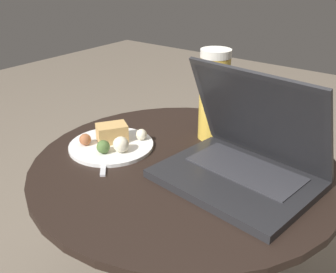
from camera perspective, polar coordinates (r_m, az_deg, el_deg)
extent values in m
cylinder|color=#515156|center=(1.09, 2.20, -16.93)|extent=(0.09, 0.09, 0.53)
cylinder|color=black|center=(0.93, 2.48, -4.28)|extent=(0.72, 0.72, 0.02)
cube|color=#232326|center=(0.86, 9.72, -6.13)|extent=(0.34, 0.28, 0.02)
cube|color=#333338|center=(0.88, 11.16, -4.63)|extent=(0.26, 0.15, 0.00)
cube|color=#232326|center=(0.86, 13.14, 2.64)|extent=(0.33, 0.14, 0.23)
cube|color=#19234C|center=(0.86, 13.04, 2.51)|extent=(0.30, 0.12, 0.20)
cylinder|color=gold|center=(1.02, 6.64, 5.44)|extent=(0.08, 0.08, 0.22)
cylinder|color=white|center=(0.98, 6.99, 11.92)|extent=(0.08, 0.08, 0.02)
cylinder|color=white|center=(1.00, -8.23, -1.31)|extent=(0.21, 0.21, 0.01)
cube|color=tan|center=(1.01, -8.12, 0.53)|extent=(0.08, 0.09, 0.04)
sphere|color=#4C6B33|center=(0.95, -9.38, -1.49)|extent=(0.03, 0.03, 0.03)
sphere|color=beige|center=(1.01, -3.88, 0.30)|extent=(0.03, 0.03, 0.03)
sphere|color=beige|center=(0.95, -6.86, -1.16)|extent=(0.04, 0.04, 0.04)
sphere|color=#9E5B38|center=(1.00, -11.93, -0.42)|extent=(0.03, 0.03, 0.03)
cube|color=silver|center=(0.94, -9.29, -3.65)|extent=(0.10, 0.10, 0.00)
cube|color=silver|center=(1.02, -9.07, -1.18)|extent=(0.05, 0.06, 0.00)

